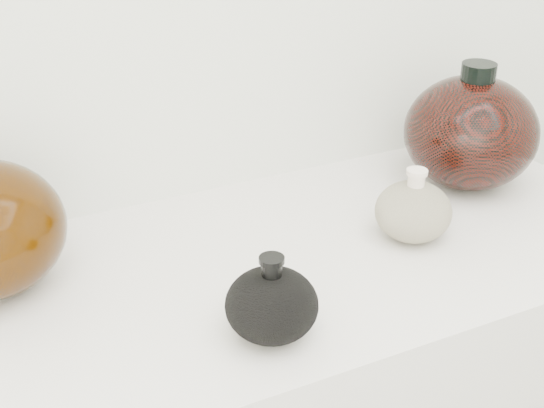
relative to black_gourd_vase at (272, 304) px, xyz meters
name	(u,v)px	position (x,y,z in m)	size (l,w,h in m)	color
black_gourd_vase	(272,304)	(0.00, 0.00, 0.00)	(0.15, 0.15, 0.11)	black
cream_gourd_vase	(413,211)	(0.29, 0.12, 0.00)	(0.15, 0.15, 0.11)	beige
right_round_pot	(471,132)	(0.48, 0.23, 0.05)	(0.27, 0.27, 0.21)	black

